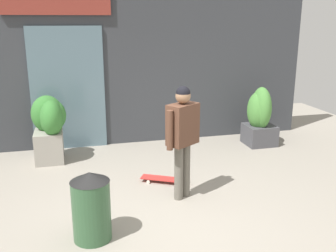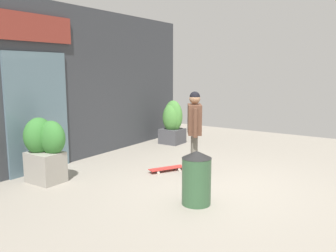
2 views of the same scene
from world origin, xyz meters
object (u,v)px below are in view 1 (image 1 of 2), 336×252
(skateboard, at_px, (164,179))
(planter_box_right, at_px, (50,124))
(trash_bin, at_px, (91,206))
(planter_box_left, at_px, (259,117))
(skateboarder, at_px, (183,131))

(skateboard, height_order, planter_box_right, planter_box_right)
(skateboard, relative_size, planter_box_right, 0.63)
(skateboard, distance_m, planter_box_right, 2.48)
(skateboard, xyz_separation_m, trash_bin, (-1.24, -1.39, 0.37))
(planter_box_left, xyz_separation_m, planter_box_right, (-4.21, 0.15, 0.09))
(planter_box_left, distance_m, planter_box_right, 4.21)
(skateboarder, bearing_deg, planter_box_left, -81.62)
(skateboarder, bearing_deg, planter_box_right, 9.08)
(skateboard, bearing_deg, skateboarder, 131.40)
(skateboarder, distance_m, trash_bin, 1.70)
(planter_box_left, xyz_separation_m, trash_bin, (-3.64, -2.81, -0.17))
(planter_box_left, height_order, planter_box_right, planter_box_left)
(skateboarder, relative_size, skateboard, 2.19)
(skateboarder, height_order, planter_box_left, skateboarder)
(planter_box_right, height_order, trash_bin, planter_box_right)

